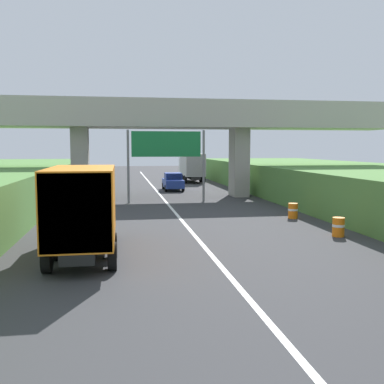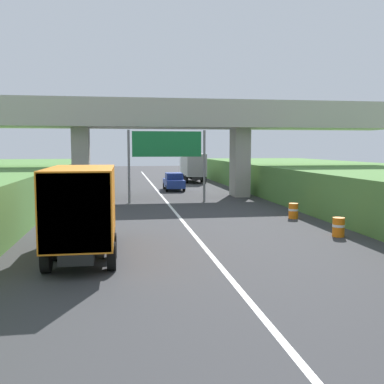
{
  "view_description": "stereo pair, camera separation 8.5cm",
  "coord_description": "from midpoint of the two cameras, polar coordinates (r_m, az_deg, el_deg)",
  "views": [
    {
      "loc": [
        -3.44,
        -2.17,
        4.15
      ],
      "look_at": [
        0.0,
        19.21,
        2.0
      ],
      "focal_mm": 41.79,
      "sensor_mm": 36.0,
      "label": 1
    },
    {
      "loc": [
        -3.36,
        -2.18,
        4.15
      ],
      "look_at": [
        0.0,
        19.21,
        2.0
      ],
      "focal_mm": 41.79,
      "sensor_mm": 36.0,
      "label": 2
    }
  ],
  "objects": [
    {
      "name": "lane_centre_stripe",
      "position": [
        30.59,
        -2.68,
        -2.12
      ],
      "size": [
        0.2,
        95.88,
        0.01
      ],
      "primitive_type": "cube",
      "color": "white",
      "rests_on": "ground"
    },
    {
      "name": "overpass_bridge",
      "position": [
        37.31,
        -3.95,
        8.56
      ],
      "size": [
        40.0,
        4.8,
        7.98
      ],
      "color": "#ADA89E",
      "rests_on": "ground"
    },
    {
      "name": "overhead_highway_sign",
      "position": [
        33.66,
        -3.37,
        5.5
      ],
      "size": [
        5.88,
        0.18,
        5.48
      ],
      "color": "slate",
      "rests_on": "ground"
    },
    {
      "name": "truck_white",
      "position": [
        54.24,
        -0.12,
        3.33
      ],
      "size": [
        2.44,
        7.3,
        3.44
      ],
      "color": "black",
      "rests_on": "ground"
    },
    {
      "name": "truck_orange",
      "position": [
        17.58,
        -13.73,
        -1.74
      ],
      "size": [
        2.44,
        7.3,
        3.44
      ],
      "color": "black",
      "rests_on": "ground"
    },
    {
      "name": "car_blue",
      "position": [
        43.58,
        -2.5,
        1.33
      ],
      "size": [
        1.86,
        4.1,
        1.72
      ],
      "color": "#233D9E",
      "rests_on": "ground"
    },
    {
      "name": "construction_barrel_2",
      "position": [
        22.06,
        18.08,
        -4.25
      ],
      "size": [
        0.57,
        0.57,
        0.9
      ],
      "color": "orange",
      "rests_on": "ground"
    },
    {
      "name": "construction_barrel_3",
      "position": [
        26.94,
        12.67,
        -2.34
      ],
      "size": [
        0.57,
        0.57,
        0.9
      ],
      "color": "orange",
      "rests_on": "ground"
    }
  ]
}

